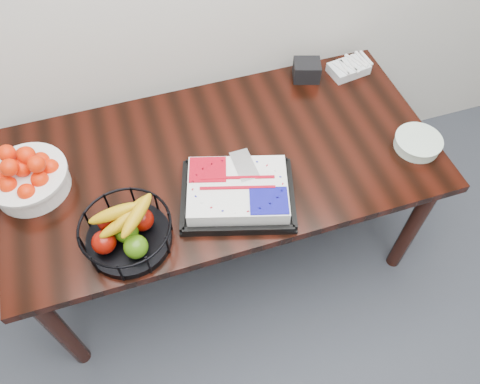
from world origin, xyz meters
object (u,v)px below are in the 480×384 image
object	(u,v)px
tangerine_bowl	(26,175)
plate_stack	(418,143)
cake_tray	(238,192)
napkin_box	(307,70)
table	(223,169)
fruit_basket	(126,231)

from	to	relation	value
tangerine_bowl	plate_stack	xyz separation A→B (m)	(1.56, -0.27, -0.06)
cake_tray	napkin_box	xyz separation A→B (m)	(0.52, 0.57, 0.00)
table	napkin_box	xyz separation A→B (m)	(0.52, 0.35, 0.13)
cake_tray	plate_stack	bearing A→B (deg)	1.42
cake_tray	plate_stack	distance (m)	0.80
table	plate_stack	world-z (taller)	plate_stack
cake_tray	tangerine_bowl	world-z (taller)	tangerine_bowl
table	fruit_basket	distance (m)	0.55
fruit_basket	napkin_box	world-z (taller)	fruit_basket
table	plate_stack	distance (m)	0.83
tangerine_bowl	plate_stack	world-z (taller)	tangerine_bowl
plate_stack	napkin_box	bearing A→B (deg)	116.92
tangerine_bowl	fruit_basket	bearing A→B (deg)	-48.14
table	plate_stack	bearing A→B (deg)	-14.01
tangerine_bowl	fruit_basket	size ratio (longest dim) A/B	0.95
fruit_basket	table	bearing A→B (deg)	33.00
cake_tray	tangerine_bowl	distance (m)	0.81
cake_tray	plate_stack	size ratio (longest dim) A/B	2.60
table	plate_stack	xyz separation A→B (m)	(0.80, -0.20, 0.11)
cake_tray	fruit_basket	bearing A→B (deg)	-171.57
table	tangerine_bowl	bearing A→B (deg)	174.35
tangerine_bowl	napkin_box	world-z (taller)	tangerine_bowl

